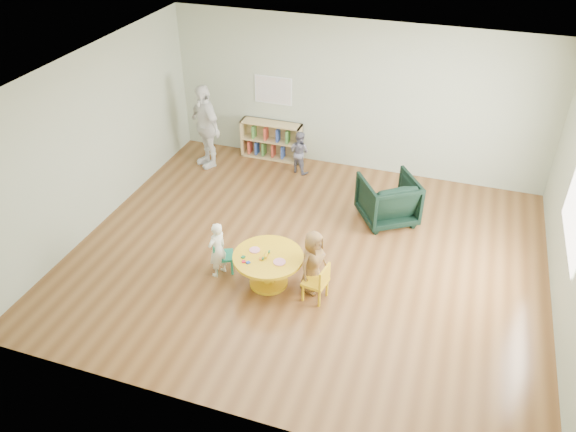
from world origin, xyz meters
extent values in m
plane|color=brown|center=(0.00, 0.00, 0.00)|extent=(7.00, 7.00, 0.00)
cube|color=white|center=(0.00, 0.00, 2.75)|extent=(7.00, 6.00, 0.10)
cube|color=#A4B399|center=(0.00, 3.00, 1.40)|extent=(7.00, 0.10, 2.80)
cube|color=#A4B399|center=(0.00, -3.00, 1.40)|extent=(7.00, 0.10, 2.80)
cube|color=#A4B399|center=(-3.50, 0.00, 1.40)|extent=(0.10, 6.00, 2.80)
cylinder|color=yellow|center=(-0.33, -0.79, 0.23)|extent=(0.18, 0.18, 0.45)
cylinder|color=yellow|center=(-0.33, -0.79, 0.02)|extent=(0.55, 0.55, 0.04)
cylinder|color=yellow|center=(-0.33, -0.79, 0.47)|extent=(0.99, 0.99, 0.04)
cylinder|color=pink|center=(-0.55, -0.74, 0.50)|extent=(0.15, 0.15, 0.01)
cylinder|color=pink|center=(-0.13, -0.88, 0.50)|extent=(0.17, 0.17, 0.01)
cylinder|color=yellow|center=(-0.35, -0.81, 0.52)|extent=(0.06, 0.13, 0.04)
cylinder|color=#136C3B|center=(-0.37, -0.90, 0.52)|extent=(0.03, 0.05, 0.02)
cylinder|color=#136C3B|center=(-0.34, -0.73, 0.52)|extent=(0.03, 0.05, 0.02)
cube|color=red|center=(-0.60, -1.03, 0.50)|extent=(0.07, 0.06, 0.02)
cube|color=orange|center=(-0.40, -0.90, 0.50)|extent=(0.06, 0.06, 0.02)
cube|color=blue|center=(-0.53, -1.03, 0.50)|extent=(0.06, 0.07, 0.02)
cube|color=#136C3B|center=(-0.65, -0.93, 0.50)|extent=(0.05, 0.06, 0.02)
cube|color=#177F5C|center=(-1.05, -0.72, 0.27)|extent=(0.38, 0.38, 0.04)
cube|color=#177F5C|center=(-1.17, -0.77, 0.41)|extent=(0.15, 0.27, 0.25)
cylinder|color=#177F5C|center=(-1.20, -0.66, 0.12)|extent=(0.03, 0.03, 0.25)
cylinder|color=#177F5C|center=(-1.11, -0.87, 0.12)|extent=(0.03, 0.03, 0.25)
cylinder|color=#177F5C|center=(-1.00, -0.57, 0.12)|extent=(0.03, 0.03, 0.25)
cylinder|color=#177F5C|center=(-0.90, -0.77, 0.12)|extent=(0.03, 0.03, 0.25)
cube|color=yellow|center=(0.38, -0.88, 0.29)|extent=(0.36, 0.36, 0.04)
cube|color=yellow|center=(0.51, -0.90, 0.44)|extent=(0.08, 0.31, 0.27)
cylinder|color=yellow|center=(0.48, -1.02, 0.13)|extent=(0.04, 0.04, 0.27)
cylinder|color=yellow|center=(0.52, -0.78, 0.13)|extent=(0.04, 0.04, 0.27)
cylinder|color=yellow|center=(0.24, -0.98, 0.13)|extent=(0.04, 0.04, 0.27)
cylinder|color=yellow|center=(0.28, -0.74, 0.13)|extent=(0.04, 0.04, 0.27)
cube|color=tan|center=(-2.19, 2.83, 0.38)|extent=(0.03, 0.30, 0.75)
cube|color=tan|center=(-1.01, 2.83, 0.38)|extent=(0.03, 0.30, 0.75)
cube|color=tan|center=(-1.60, 2.83, 0.01)|extent=(1.20, 0.30, 0.03)
cube|color=tan|center=(-1.60, 2.83, 0.73)|extent=(1.20, 0.30, 0.03)
cube|color=tan|center=(-1.60, 2.83, 0.38)|extent=(1.14, 0.28, 0.03)
cube|color=tan|center=(-1.60, 2.97, 0.38)|extent=(1.20, 0.02, 0.75)
cube|color=#D84F39|center=(-2.05, 2.81, 0.18)|extent=(0.04, 0.18, 0.26)
cube|color=#3454B8|center=(-1.90, 2.81, 0.18)|extent=(0.04, 0.18, 0.26)
cube|color=#529846|center=(-1.75, 2.81, 0.18)|extent=(0.04, 0.18, 0.26)
cube|color=#D84F39|center=(-1.55, 2.81, 0.18)|extent=(0.04, 0.18, 0.26)
cube|color=#3454B8|center=(-1.35, 2.81, 0.18)|extent=(0.04, 0.18, 0.26)
cube|color=#529846|center=(-1.95, 2.81, 0.53)|extent=(0.04, 0.18, 0.26)
cube|color=#D84F39|center=(-1.70, 2.81, 0.53)|extent=(0.04, 0.18, 0.26)
cube|color=#3454B8|center=(-1.45, 2.81, 0.53)|extent=(0.04, 0.18, 0.26)
cube|color=#529846|center=(-1.25, 2.81, 0.53)|extent=(0.04, 0.18, 0.26)
cube|color=white|center=(-1.60, 2.98, 1.35)|extent=(0.74, 0.01, 0.54)
cube|color=#FE3535|center=(-1.60, 2.98, 1.35)|extent=(0.70, 0.00, 0.50)
imported|color=black|center=(0.97, 1.36, 0.39)|extent=(1.18, 1.19, 0.79)
imported|color=white|center=(-1.09, -0.82, 0.44)|extent=(0.31, 0.38, 0.88)
imported|color=orange|center=(0.29, -0.71, 0.48)|extent=(0.47, 0.56, 0.97)
imported|color=#161637|center=(-0.90, 2.45, 0.42)|extent=(0.48, 0.43, 0.83)
imported|color=white|center=(-2.68, 2.17, 0.81)|extent=(1.00, 0.87, 1.62)
camera|label=1|loc=(1.88, -6.52, 5.30)|focal=35.00mm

